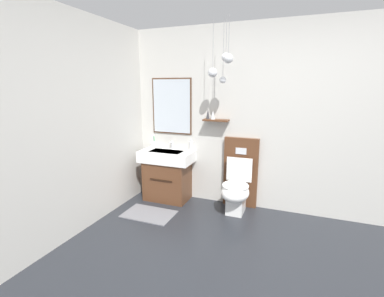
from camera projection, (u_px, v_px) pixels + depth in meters
name	position (u px, v px, depth m)	size (l,w,h in m)	color
wall_back	(286.00, 120.00, 3.59)	(4.60, 0.56, 2.51)	beige
wall_left	(33.00, 133.00, 2.62)	(0.12, 3.98, 2.51)	beige
bath_mat	(149.00, 214.00, 3.68)	(0.68, 0.44, 0.01)	slate
vanity_sink_left	(168.00, 173.00, 4.12)	(0.79, 0.47, 0.76)	#56331E
tap_on_left_sink	(172.00, 144.00, 4.18)	(0.03, 0.13, 0.11)	silver
toilet	(238.00, 185.00, 3.74)	(0.48, 0.62, 1.00)	#56331E
toothbrush_cup	(153.00, 144.00, 4.28)	(0.07, 0.07, 0.21)	silver
soap_dispenser	(191.00, 146.00, 4.06)	(0.06, 0.06, 0.17)	white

